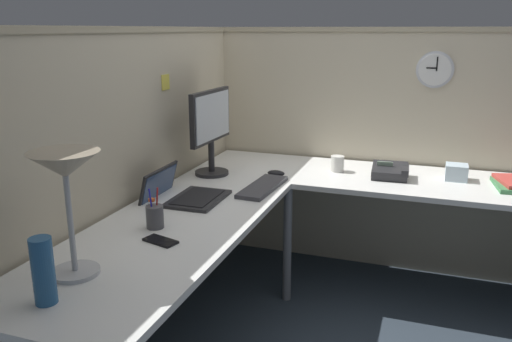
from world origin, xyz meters
TOP-DOWN VIEW (x-y plane):
  - ground_plane at (0.00, 0.00)m, footprint 6.80×6.80m
  - cubicle_wall_back at (-0.36, 0.87)m, footprint 2.57×0.12m
  - cubicle_wall_right at (0.87, -0.27)m, footprint 0.12×2.37m
  - desk at (-0.15, -0.05)m, footprint 2.35×2.15m
  - monitor at (0.18, 0.64)m, footprint 0.46×0.20m
  - laptop at (-0.29, 0.60)m, footprint 0.35×0.39m
  - keyboard at (-0.00, 0.26)m, footprint 0.44×0.16m
  - computer_mouse at (0.27, 0.27)m, footprint 0.06×0.10m
  - desk_lamp_dome at (-1.17, 0.56)m, footprint 0.24×0.24m
  - pen_cup at (-0.69, 0.52)m, footprint 0.08×0.08m
  - cell_phone at (-0.82, 0.42)m, footprint 0.10×0.16m
  - thermos_flask at (-1.37, 0.52)m, footprint 0.07×0.07m
  - office_phone at (0.45, -0.38)m, footprint 0.20×0.21m
  - coffee_mug at (0.49, -0.05)m, footprint 0.08×0.08m
  - tissue_box at (0.53, -0.73)m, footprint 0.12×0.12m
  - wall_clock at (0.82, -0.56)m, footprint 0.04×0.22m
  - pinned_note_middle at (-0.01, 0.82)m, footprint 0.08×0.00m

SIDE VIEW (x-z plane):
  - ground_plane at x=0.00m, z-range 0.00..0.00m
  - desk at x=-0.15m, z-range 0.27..1.00m
  - cell_phone at x=-0.82m, z-range 0.73..0.74m
  - keyboard at x=0.00m, z-range 0.73..0.75m
  - computer_mouse at x=0.27m, z-range 0.73..0.76m
  - laptop at x=-0.29m, z-range 0.65..0.86m
  - office_phone at x=0.45m, z-range 0.71..0.82m
  - tissue_box at x=0.53m, z-range 0.73..0.82m
  - coffee_mug at x=0.49m, z-range 0.73..0.83m
  - pen_cup at x=-0.69m, z-range 0.69..0.87m
  - cubicle_wall_back at x=-0.36m, z-range 0.00..1.58m
  - cubicle_wall_right at x=0.87m, z-range 0.00..1.58m
  - thermos_flask at x=-1.37m, z-range 0.73..0.95m
  - monitor at x=0.18m, z-range 0.77..1.27m
  - desk_lamp_dome at x=-1.17m, z-range 0.87..1.32m
  - pinned_note_middle at x=-0.01m, z-range 1.25..1.33m
  - wall_clock at x=0.82m, z-range 1.22..1.44m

